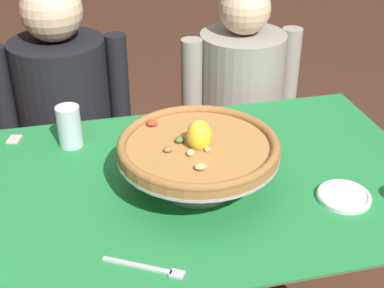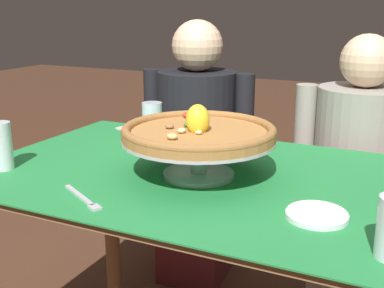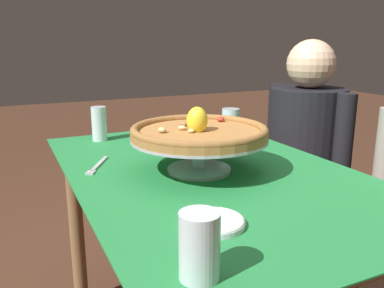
# 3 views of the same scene
# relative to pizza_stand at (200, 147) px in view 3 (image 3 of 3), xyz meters

# --- Properties ---
(dining_table) EXTENTS (1.30, 0.84, 0.77)m
(dining_table) POSITION_rel_pizza_stand_xyz_m (-0.00, 0.03, -0.19)
(dining_table) COLOR olive
(dining_table) RESTS_ON ground
(pizza_stand) EXTENTS (0.42, 0.42, 0.11)m
(pizza_stand) POSITION_rel_pizza_stand_xyz_m (0.00, 0.00, 0.00)
(pizza_stand) COLOR #B7B7C1
(pizza_stand) RESTS_ON dining_table
(pizza) EXTENTS (0.42, 0.42, 0.09)m
(pizza) POSITION_rel_pizza_stand_xyz_m (-0.00, -0.00, 0.05)
(pizza) COLOR #AD753D
(pizza) RESTS_ON pizza_stand
(water_glass_back_left) EXTENTS (0.07, 0.07, 0.13)m
(water_glass_back_left) POSITION_rel_pizza_stand_xyz_m (-0.33, 0.30, -0.02)
(water_glass_back_left) COLOR silver
(water_glass_back_left) RESTS_ON dining_table
(water_glass_front_right) EXTENTS (0.07, 0.07, 0.12)m
(water_glass_front_right) POSITION_rel_pizza_stand_xyz_m (0.52, -0.26, -0.03)
(water_glass_front_right) COLOR silver
(water_glass_front_right) RESTS_ON dining_table
(water_glass_front_left) EXTENTS (0.06, 0.06, 0.14)m
(water_glass_front_left) POSITION_rel_pizza_stand_xyz_m (-0.54, -0.19, -0.02)
(water_glass_front_left) COLOR white
(water_glass_front_left) RESTS_ON dining_table
(side_plate) EXTENTS (0.14, 0.14, 0.02)m
(side_plate) POSITION_rel_pizza_stand_xyz_m (0.35, -0.14, -0.07)
(side_plate) COLOR white
(side_plate) RESTS_ON dining_table
(dinner_fork) EXTENTS (0.17, 0.11, 0.01)m
(dinner_fork) POSITION_rel_pizza_stand_xyz_m (-0.19, -0.28, -0.08)
(dinner_fork) COLOR #B7B7C1
(dinner_fork) RESTS_ON dining_table
(sugar_packet) EXTENTS (0.05, 0.06, 0.00)m
(sugar_packet) POSITION_rel_pizza_stand_xyz_m (-0.50, 0.37, -0.08)
(sugar_packet) COLOR beige
(sugar_packet) RESTS_ON dining_table
(diner_left) EXTENTS (0.50, 0.37, 1.17)m
(diner_left) POSITION_rel_pizza_stand_xyz_m (-0.35, 0.72, -0.28)
(diner_left) COLOR maroon
(diner_left) RESTS_ON ground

